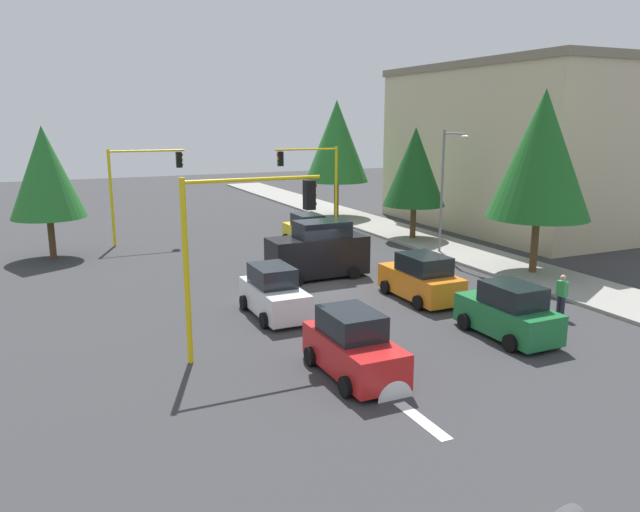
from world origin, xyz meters
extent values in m
plane|color=#353538|center=(0.00, 0.00, 0.00)|extent=(120.00, 120.00, 0.00)
cube|color=gray|center=(-5.00, 10.50, 0.07)|extent=(80.00, 4.00, 0.15)
cube|color=silver|center=(12.30, -3.00, 0.01)|extent=(2.20, 0.36, 0.01)
cone|color=silver|center=(11.00, -3.00, 0.01)|extent=(0.01, 1.10, 1.10)
cube|color=#C6B793|center=(-9.42, 18.50, 5.38)|extent=(18.37, 9.00, 10.76)
cube|color=#776E58|center=(-9.42, 18.50, 11.01)|extent=(18.67, 9.30, 0.50)
cylinder|color=yellow|center=(-14.00, 7.50, 2.85)|extent=(0.18, 0.18, 5.71)
cylinder|color=yellow|center=(-14.00, 5.25, 5.56)|extent=(0.12, 4.50, 0.12)
cube|color=black|center=(-14.00, 3.36, 4.98)|extent=(0.36, 0.32, 0.96)
sphere|color=red|center=(-14.00, 3.18, 5.28)|extent=(0.18, 0.18, 0.18)
sphere|color=yellow|center=(-14.00, 3.18, 4.98)|extent=(0.18, 0.18, 0.18)
sphere|color=green|center=(-14.00, 3.18, 4.68)|extent=(0.18, 0.18, 0.18)
cylinder|color=yellow|center=(6.00, -7.50, 2.93)|extent=(0.18, 0.18, 5.86)
cylinder|color=yellow|center=(6.00, -5.25, 5.71)|extent=(0.12, 4.50, 0.12)
cube|color=black|center=(6.00, -3.36, 5.13)|extent=(0.36, 0.32, 0.96)
sphere|color=red|center=(6.00, -3.18, 5.43)|extent=(0.18, 0.18, 0.18)
sphere|color=yellow|center=(6.00, -3.18, 5.13)|extent=(0.18, 0.18, 0.18)
sphere|color=green|center=(6.00, -3.18, 4.83)|extent=(0.18, 0.18, 0.18)
cylinder|color=yellow|center=(-14.00, -7.50, 2.91)|extent=(0.18, 0.18, 5.83)
cylinder|color=yellow|center=(-14.00, -5.25, 5.68)|extent=(0.12, 4.50, 0.12)
cube|color=black|center=(-14.00, -3.36, 5.10)|extent=(0.36, 0.32, 0.96)
sphere|color=red|center=(-14.00, -3.18, 5.40)|extent=(0.18, 0.18, 0.18)
sphere|color=yellow|center=(-14.00, -3.18, 5.10)|extent=(0.18, 0.18, 0.18)
sphere|color=green|center=(-14.00, -3.18, 4.80)|extent=(0.18, 0.18, 0.18)
cylinder|color=slate|center=(-4.00, 9.20, 3.50)|extent=(0.14, 0.14, 7.00)
cylinder|color=slate|center=(-3.10, 9.20, 6.80)|extent=(1.80, 0.10, 0.10)
ellipsoid|color=silver|center=(-2.20, 9.20, 6.65)|extent=(0.56, 0.28, 0.20)
cylinder|color=brown|center=(-8.00, 10.00, 1.22)|extent=(0.36, 0.36, 2.43)
cone|color=#19511E|center=(-8.00, 10.00, 4.66)|extent=(3.89, 3.89, 4.86)
cylinder|color=brown|center=(-12.00, -11.00, 1.24)|extent=(0.36, 0.36, 2.48)
cone|color=#28752D|center=(-12.00, -11.00, 4.76)|extent=(3.96, 3.96, 4.96)
cylinder|color=brown|center=(-18.00, 9.50, 1.53)|extent=(0.36, 0.36, 3.06)
cone|color=#28752D|center=(-18.00, 9.50, 5.92)|extent=(4.89, 4.89, 6.12)
cylinder|color=brown|center=(2.00, 10.50, 1.53)|extent=(0.36, 0.36, 3.06)
cone|color=#1E6023|center=(2.00, 10.50, 5.92)|extent=(4.89, 4.89, 6.12)
cube|color=black|center=(-2.00, 0.58, 1.09)|extent=(1.90, 4.80, 1.85)
cube|color=black|center=(-2.00, 0.82, 2.40)|extent=(1.67, 2.50, 0.76)
cylinder|color=black|center=(-0.99, -0.90, 0.30)|extent=(0.20, 0.60, 0.60)
cylinder|color=black|center=(-3.01, -0.90, 0.30)|extent=(0.20, 0.60, 0.60)
cylinder|color=black|center=(-0.99, 2.07, 0.30)|extent=(0.20, 0.60, 0.60)
cylinder|color=black|center=(-3.01, 2.07, 0.30)|extent=(0.20, 0.60, 0.60)
cube|color=orange|center=(3.14, 3.08, 0.69)|extent=(4.15, 1.79, 1.05)
cube|color=black|center=(3.34, 3.08, 1.60)|extent=(2.16, 1.57, 0.76)
cylinder|color=black|center=(1.85, 2.13, 0.30)|extent=(0.60, 0.20, 0.60)
cylinder|color=black|center=(1.85, 4.04, 0.30)|extent=(0.60, 0.20, 0.60)
cylinder|color=black|center=(4.42, 2.13, 0.30)|extent=(0.60, 0.20, 0.60)
cylinder|color=black|center=(4.42, 4.04, 0.30)|extent=(0.60, 0.20, 0.60)
cube|color=yellow|center=(-9.23, 3.14, 0.69)|extent=(3.86, 1.65, 1.05)
cube|color=black|center=(-9.04, 3.14, 1.60)|extent=(2.01, 1.45, 0.76)
cylinder|color=black|center=(-10.43, 2.26, 0.30)|extent=(0.60, 0.20, 0.60)
cylinder|color=black|center=(-10.43, 4.03, 0.30)|extent=(0.60, 0.20, 0.60)
cylinder|color=black|center=(-8.04, 2.26, 0.30)|extent=(0.60, 0.20, 0.60)
cylinder|color=black|center=(-8.04, 4.03, 0.30)|extent=(0.60, 0.20, 0.60)
cube|color=red|center=(9.03, -3.25, 0.69)|extent=(3.94, 1.67, 1.05)
cube|color=black|center=(8.83, -3.25, 1.60)|extent=(2.05, 1.47, 0.76)
cylinder|color=black|center=(10.25, -2.36, 0.30)|extent=(0.60, 0.20, 0.60)
cylinder|color=black|center=(10.25, -4.15, 0.30)|extent=(0.60, 0.20, 0.60)
cylinder|color=black|center=(7.81, -2.36, 0.30)|extent=(0.60, 0.20, 0.60)
cylinder|color=black|center=(7.81, -4.15, 0.30)|extent=(0.60, 0.20, 0.60)
cube|color=white|center=(2.68, -3.42, 0.69)|extent=(3.93, 1.60, 1.05)
cube|color=black|center=(2.49, -3.42, 1.60)|extent=(2.05, 1.41, 0.76)
cylinder|color=black|center=(3.90, -2.55, 0.30)|extent=(0.60, 0.20, 0.60)
cylinder|color=black|center=(3.90, -4.28, 0.30)|extent=(0.60, 0.20, 0.60)
cylinder|color=black|center=(1.46, -2.55, 0.30)|extent=(0.60, 0.20, 0.60)
cylinder|color=black|center=(1.46, -4.28, 0.30)|extent=(0.60, 0.20, 0.60)
cube|color=#1E7238|center=(8.34, 3.24, 0.69)|extent=(3.90, 1.68, 1.05)
cube|color=black|center=(8.53, 3.24, 1.60)|extent=(2.03, 1.48, 0.76)
cylinder|color=black|center=(7.13, 2.34, 0.30)|extent=(0.60, 0.20, 0.60)
cylinder|color=black|center=(7.13, 4.14, 0.30)|extent=(0.60, 0.20, 0.60)
cylinder|color=black|center=(9.55, 2.34, 0.30)|extent=(0.60, 0.20, 0.60)
cylinder|color=black|center=(9.55, 4.14, 0.30)|extent=(0.60, 0.20, 0.60)
cylinder|color=#262638|center=(7.62, 6.66, 0.42)|extent=(0.16, 0.16, 0.85)
cylinder|color=#262638|center=(7.42, 6.66, 0.42)|extent=(0.16, 0.16, 0.85)
cube|color=green|center=(7.52, 6.66, 1.15)|extent=(0.40, 0.24, 0.60)
sphere|color=tan|center=(7.52, 6.66, 1.59)|extent=(0.22, 0.22, 0.22)
camera|label=1|loc=(24.19, -11.37, 7.56)|focal=34.19mm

